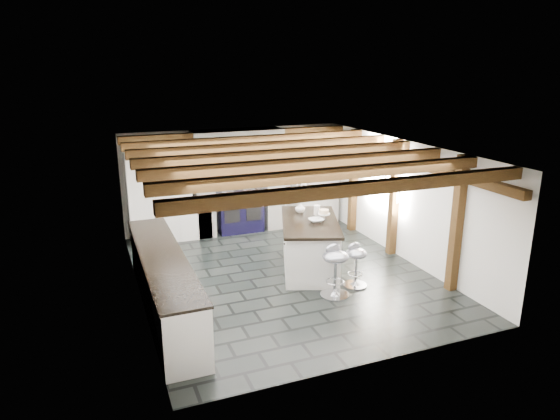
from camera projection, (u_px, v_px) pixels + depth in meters
name	position (u px, v px, depth m)	size (l,w,h in m)	color
ground	(283.00, 274.00, 9.04)	(6.00, 6.00, 0.00)	black
room_shell	(228.00, 202.00, 9.79)	(6.00, 6.03, 6.00)	white
range_cooker	(239.00, 211.00, 11.30)	(1.00, 0.63, 0.99)	black
kitchen_island	(310.00, 244.00, 9.16)	(1.60, 2.14, 1.26)	white
bar_stool_near	(356.00, 260.00, 8.45)	(0.45, 0.45, 0.76)	silver
bar_stool_far	(335.00, 265.00, 8.06)	(0.52, 0.52, 0.88)	silver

